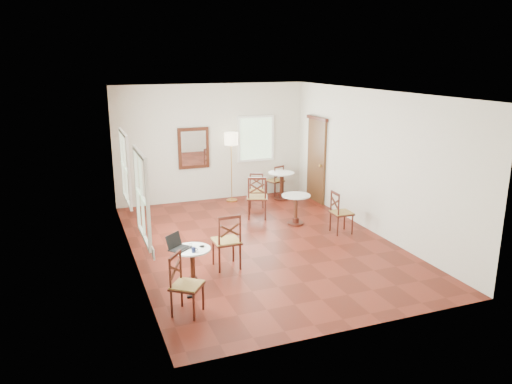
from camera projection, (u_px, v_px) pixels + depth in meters
ground at (261, 243)px, 10.00m from camera, size 7.00×7.00×0.00m
room_shell at (254, 149)px, 9.73m from camera, size 5.02×7.02×3.01m
cafe_table_near at (193, 262)px, 8.09m from camera, size 0.60×0.60×0.64m
cafe_table_mid at (296, 206)px, 11.07m from camera, size 0.64×0.64×0.68m
cafe_table_back at (281, 183)px, 13.02m from camera, size 0.68×0.68×0.72m
chair_near_a at (227, 241)px, 8.72m from camera, size 0.47×0.47×1.02m
chair_near_b at (185, 285)px, 7.15m from camera, size 0.59×0.59×0.91m
chair_mid_a at (257, 197)px, 11.47m from camera, size 0.61×0.61×1.01m
chair_mid_b at (341, 212)px, 10.50m from camera, size 0.43×0.43×0.91m
chair_back_a at (276, 181)px, 13.36m from camera, size 0.50×0.50×0.84m
chair_back_b at (257, 190)px, 12.40m from camera, size 0.48×0.48×0.82m
floor_lamp at (231, 143)px, 12.58m from camera, size 0.35×0.35×1.79m
laptop at (177, 245)px, 8.00m from camera, size 0.44×0.43×0.24m
mouse at (202, 246)px, 8.07m from camera, size 0.11×0.09×0.03m
navy_mug at (194, 250)px, 7.86m from camera, size 0.10×0.07×0.08m
water_glass at (191, 246)px, 8.00m from camera, size 0.06×0.06×0.09m
power_adapter at (190, 297)px, 7.74m from camera, size 0.09×0.05×0.04m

